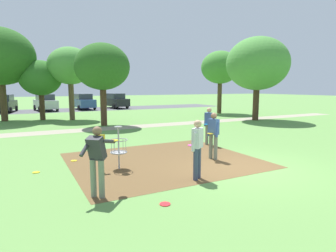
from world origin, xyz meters
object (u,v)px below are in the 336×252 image
(tree_far_center, at_px, (0,57))
(frisbee_near_basket, at_px, (36,172))
(tree_mid_right, at_px, (102,67))
(parked_car_center_left, at_px, (45,103))
(parked_car_rightmost, at_px, (116,101))
(player_waiting_left, at_px, (97,157))
(disc_golf_basket, at_px, (117,146))
(player_throwing, at_px, (209,124))
(player_foreground_watching, at_px, (213,133))
(player_waiting_right, at_px, (197,146))
(tree_near_left, at_px, (40,78))
(parked_car_center_right, at_px, (83,102))
(tree_mid_left, at_px, (70,66))
(parked_car_leftmost, at_px, (4,103))
(tree_near_right, at_px, (220,68))
(tree_far_left, at_px, (258,64))
(frisbee_mid_grass, at_px, (165,204))
(frisbee_far_left, at_px, (74,161))
(frisbee_by_tee, at_px, (195,136))

(tree_far_center, bearing_deg, frisbee_near_basket, -84.78)
(tree_mid_right, distance_m, tree_far_center, 8.73)
(parked_car_center_left, relative_size, parked_car_rightmost, 0.99)
(tree_mid_right, bearing_deg, player_waiting_left, -105.52)
(disc_golf_basket, bearing_deg, player_waiting_left, -118.42)
(player_throwing, bearing_deg, player_foreground_watching, -122.10)
(player_throwing, bearing_deg, parked_car_rightmost, 82.72)
(player_waiting_right, height_order, parked_car_rightmost, parked_car_rightmost)
(player_throwing, distance_m, frisbee_near_basket, 7.34)
(player_foreground_watching, bearing_deg, player_waiting_left, -160.20)
(frisbee_near_basket, relative_size, tree_near_left, 0.05)
(parked_car_center_left, xyz_separation_m, parked_car_center_right, (4.15, 0.10, 0.00))
(tree_mid_left, relative_size, parked_car_center_left, 1.31)
(player_waiting_right, distance_m, tree_near_left, 18.61)
(parked_car_leftmost, bearing_deg, parked_car_center_left, 0.31)
(player_waiting_left, relative_size, tree_mid_left, 0.30)
(tree_near_right, distance_m, parked_car_center_left, 19.36)
(disc_golf_basket, xyz_separation_m, tree_far_center, (-3.79, 16.64, 4.15))
(player_throwing, distance_m, tree_far_left, 11.58)
(parked_car_leftmost, bearing_deg, tree_near_left, -71.74)
(player_waiting_right, relative_size, parked_car_center_left, 0.39)
(player_foreground_watching, bearing_deg, parked_car_center_right, 88.95)
(frisbee_near_basket, distance_m, tree_far_left, 18.39)
(player_foreground_watching, distance_m, tree_near_right, 18.91)
(frisbee_mid_grass, height_order, tree_near_right, tree_near_right)
(frisbee_far_left, height_order, parked_car_leftmost, parked_car_leftmost)
(tree_near_left, bearing_deg, tree_far_center, 171.01)
(tree_near_left, height_order, parked_car_leftmost, tree_near_left)
(disc_golf_basket, relative_size, tree_far_left, 0.21)
(frisbee_mid_grass, xyz_separation_m, parked_car_leftmost, (-4.29, 28.74, 0.91))
(tree_mid_right, bearing_deg, parked_car_center_right, 84.00)
(tree_far_left, bearing_deg, tree_mid_left, 151.19)
(player_throwing, xyz_separation_m, player_waiting_right, (-3.14, -3.81, 0.00))
(tree_near_right, xyz_separation_m, tree_mid_right, (-12.66, -3.61, -0.56))
(disc_golf_basket, height_order, tree_mid_left, tree_mid_left)
(frisbee_far_left, xyz_separation_m, parked_car_center_left, (0.90, 23.90, 0.91))
(frisbee_by_tee, height_order, tree_far_center, tree_far_center)
(parked_car_leftmost, bearing_deg, parked_car_center_right, 0.82)
(parked_car_center_right, bearing_deg, player_throwing, -87.87)
(tree_mid_right, height_order, parked_car_center_left, tree_mid_right)
(player_foreground_watching, bearing_deg, frisbee_mid_grass, -140.52)
(player_waiting_right, bearing_deg, parked_car_leftmost, 102.09)
(player_waiting_left, distance_m, parked_car_center_left, 27.65)
(player_waiting_left, bearing_deg, tree_near_right, 45.09)
(tree_mid_left, xyz_separation_m, parked_car_rightmost, (6.91, 10.62, -3.33))
(disc_golf_basket, relative_size, player_throwing, 0.81)
(parked_car_leftmost, xyz_separation_m, parked_car_rightmost, (12.12, 0.27, 0.00))
(frisbee_mid_grass, height_order, tree_mid_right, tree_mid_right)
(tree_far_left, bearing_deg, player_foreground_watching, -140.90)
(player_waiting_left, relative_size, frisbee_by_tee, 6.66)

